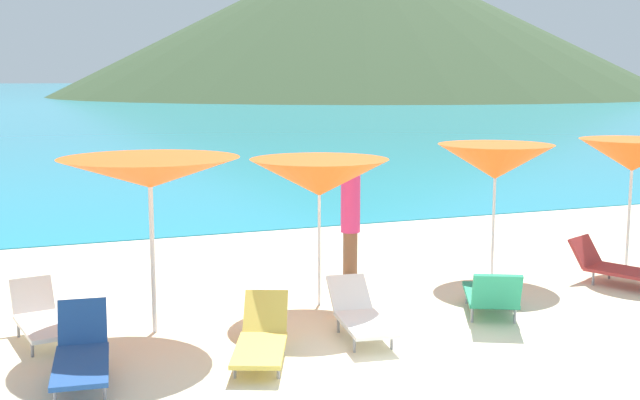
% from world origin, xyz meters
% --- Properties ---
extents(ground_plane, '(50.00, 100.00, 0.30)m').
position_xyz_m(ground_plane, '(0.00, 10.00, -0.15)').
color(ground_plane, beige).
extents(ocean_water, '(650.00, 440.00, 0.02)m').
position_xyz_m(ocean_water, '(0.00, 228.44, 0.01)').
color(ocean_water, teal).
rests_on(ocean_water, ground_plane).
extents(headland_hill, '(106.66, 106.66, 26.54)m').
position_xyz_m(headland_hill, '(54.20, 125.21, 13.27)').
color(headland_hill, '#384C2D').
rests_on(headland_hill, ground_plane).
extents(umbrella_3, '(2.39, 2.39, 2.17)m').
position_xyz_m(umbrella_3, '(-2.58, 2.63, 1.99)').
color(umbrella_3, silver).
rests_on(umbrella_3, ground_plane).
extents(umbrella_4, '(2.02, 2.02, 2.03)m').
position_xyz_m(umbrella_4, '(-0.24, 3.03, 1.78)').
color(umbrella_4, silver).
rests_on(umbrella_4, ground_plane).
extents(umbrella_5, '(1.85, 1.85, 2.09)m').
position_xyz_m(umbrella_5, '(2.96, 3.64, 1.81)').
color(umbrella_5, silver).
rests_on(umbrella_5, ground_plane).
extents(umbrella_6, '(1.80, 1.80, 2.14)m').
position_xyz_m(umbrella_6, '(5.28, 3.21, 1.87)').
color(umbrella_6, silver).
rests_on(umbrella_6, ground_plane).
extents(lounge_chair_0, '(0.74, 1.45, 0.66)m').
position_xyz_m(lounge_chair_0, '(-3.90, 2.80, 0.28)').
color(lounge_chair_0, white).
rests_on(lounge_chair_0, ground_plane).
extents(lounge_chair_2, '(1.20, 1.67, 0.66)m').
position_xyz_m(lounge_chair_2, '(4.38, 2.37, 0.28)').
color(lounge_chair_2, '#A53333').
rests_on(lounge_chair_2, ground_plane).
extents(lounge_chair_5, '(1.21, 1.59, 0.73)m').
position_xyz_m(lounge_chair_5, '(1.66, 1.66, 0.31)').
color(lounge_chair_5, '#268C66').
rests_on(lounge_chair_5, ground_plane).
extents(lounge_chair_6, '(0.70, 1.54, 0.72)m').
position_xyz_m(lounge_chair_6, '(-3.56, 1.25, 0.31)').
color(lounge_chair_6, '#1E478C').
rests_on(lounge_chair_6, ground_plane).
extents(lounge_chair_7, '(1.06, 1.60, 0.61)m').
position_xyz_m(lounge_chair_7, '(-1.63, 1.22, 0.25)').
color(lounge_chair_7, '#D8BF4C').
rests_on(lounge_chair_7, ground_plane).
extents(lounge_chair_10, '(0.73, 1.58, 0.59)m').
position_xyz_m(lounge_chair_10, '(-0.27, 1.58, 0.28)').
color(lounge_chair_10, white).
rests_on(lounge_chair_10, ground_plane).
extents(beachgoer_3, '(0.30, 0.30, 1.92)m').
position_xyz_m(beachgoer_3, '(0.75, 4.25, 1.04)').
color(beachgoer_3, brown).
rests_on(beachgoer_3, ground_plane).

